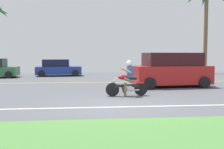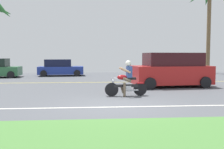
% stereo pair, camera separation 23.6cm
% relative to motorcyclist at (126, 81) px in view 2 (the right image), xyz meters
% --- Properties ---
extents(ground, '(56.00, 30.00, 0.04)m').
position_rel_motorcyclist_xyz_m(ground, '(-0.57, 0.92, -0.69)').
color(ground, '#4C4F54').
extents(grass_median, '(56.00, 3.80, 0.06)m').
position_rel_motorcyclist_xyz_m(grass_median, '(-0.57, -6.18, -0.64)').
color(grass_median, '#477A38').
rests_on(grass_median, ground).
extents(lane_line_near, '(50.40, 0.12, 0.01)m').
position_rel_motorcyclist_xyz_m(lane_line_near, '(-0.57, -2.40, -0.67)').
color(lane_line_near, silver).
rests_on(lane_line_near, ground).
extents(lane_line_far, '(50.40, 0.12, 0.01)m').
position_rel_motorcyclist_xyz_m(lane_line_far, '(-0.57, 5.89, -0.67)').
color(lane_line_far, yellow).
rests_on(lane_line_far, ground).
extents(motorcyclist, '(1.90, 0.62, 1.59)m').
position_rel_motorcyclist_xyz_m(motorcyclist, '(0.00, 0.00, 0.00)').
color(motorcyclist, black).
rests_on(motorcyclist, ground).
extents(suv_nearby, '(4.72, 2.52, 1.96)m').
position_rel_motorcyclist_xyz_m(suv_nearby, '(3.08, 3.20, 0.28)').
color(suv_nearby, '#AD1E1E').
rests_on(suv_nearby, ground).
extents(parked_car_1, '(4.05, 2.25, 1.47)m').
position_rel_motorcyclist_xyz_m(parked_car_1, '(-4.37, 11.80, 0.02)').
color(parked_car_1, navy).
rests_on(parked_car_1, ground).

